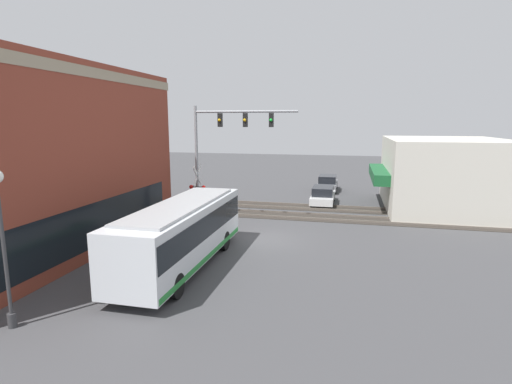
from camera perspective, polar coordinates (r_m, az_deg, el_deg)
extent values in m
plane|color=#424244|center=(23.34, 1.23, -6.72)|extent=(120.00, 120.00, 0.00)
cube|color=gray|center=(21.07, -23.44, 15.51)|extent=(17.21, 0.36, 0.50)
cube|color=black|center=(21.48, -21.86, -4.23)|extent=(14.29, 0.12, 2.20)
cube|color=beige|center=(34.05, 25.23, 2.32)|extent=(11.78, 8.48, 5.44)
cube|color=#19592D|center=(33.40, 17.15, 2.50)|extent=(8.25, 1.20, 0.80)
cube|color=silver|center=(18.89, -10.53, -5.66)|extent=(10.07, 2.55, 2.50)
cube|color=black|center=(18.79, -10.56, -4.56)|extent=(9.87, 2.59, 1.05)
cube|color=#288438|center=(19.20, -10.42, -8.76)|extent=(9.87, 2.58, 0.24)
cube|color=#A5A8AA|center=(18.58, -10.65, -1.77)|extent=(8.56, 2.17, 0.12)
cylinder|color=black|center=(21.73, -7.40, -6.70)|extent=(1.00, 2.57, 1.00)
cylinder|color=black|center=(16.52, -15.01, -12.47)|extent=(1.00, 2.57, 1.00)
cylinder|color=gray|center=(27.78, -8.46, 4.06)|extent=(0.20, 0.20, 7.77)
cylinder|color=gray|center=(26.55, -1.54, 11.42)|extent=(0.16, 6.94, 0.16)
cube|color=black|center=(27.04, -5.15, 10.19)|extent=(0.30, 0.27, 0.90)
sphere|color=yellow|center=(26.88, -5.26, 10.19)|extent=(0.20, 0.20, 0.20)
cube|color=black|center=(26.54, -1.54, 10.23)|extent=(0.30, 0.27, 0.90)
sphere|color=yellow|center=(26.38, -1.63, 10.23)|extent=(0.20, 0.20, 0.20)
cube|color=black|center=(26.15, 2.20, 10.23)|extent=(0.30, 0.27, 0.90)
sphere|color=green|center=(25.99, 2.13, 10.23)|extent=(0.20, 0.20, 0.20)
cylinder|color=gray|center=(27.71, -8.31, -0.31)|extent=(0.14, 0.14, 3.60)
cube|color=white|center=(27.51, -8.38, 2.36)|extent=(1.41, 0.06, 1.41)
cube|color=white|center=(27.51, -8.38, 2.36)|extent=(1.41, 0.06, 1.41)
cylinder|color=#38383A|center=(27.62, -8.34, 0.71)|extent=(0.08, 0.90, 0.08)
sphere|color=red|center=(27.42, -7.50, 0.66)|extent=(0.28, 0.28, 0.28)
sphere|color=red|center=(27.74, -9.24, 0.73)|extent=(0.28, 0.28, 0.28)
cylinder|color=#38383A|center=(16.03, -31.48, -15.35)|extent=(0.28, 0.28, 0.50)
cylinder|color=#38383A|center=(15.28, -32.23, -7.95)|extent=(0.12, 0.12, 4.83)
cube|color=#332D28|center=(29.03, 3.72, -3.35)|extent=(2.60, 60.00, 0.03)
cube|color=#6B6056|center=(28.33, 3.48, -3.56)|extent=(0.07, 60.00, 0.15)
cube|color=#6B6056|center=(29.70, 3.95, -2.92)|extent=(0.07, 60.00, 0.15)
cube|color=#332D28|center=(32.11, 4.67, -2.06)|extent=(2.60, 60.00, 0.03)
cube|color=#6B6056|center=(31.40, 4.48, -2.22)|extent=(0.07, 60.00, 0.15)
cube|color=#6B6056|center=(32.79, 4.86, -1.70)|extent=(0.07, 60.00, 0.15)
cube|color=silver|center=(33.43, 9.54, -0.77)|extent=(4.81, 1.80, 0.56)
cube|color=black|center=(33.09, 9.55, 0.20)|extent=(2.65, 1.62, 0.67)
cylinder|color=black|center=(34.94, 9.70, -0.67)|extent=(0.64, 1.82, 0.64)
cylinder|color=black|center=(32.01, 9.35, -1.64)|extent=(0.64, 1.82, 0.64)
cube|color=slate|center=(39.83, 10.18, 0.97)|extent=(4.53, 1.80, 0.60)
cube|color=black|center=(39.51, 10.19, 1.84)|extent=(2.49, 1.62, 0.70)
cylinder|color=black|center=(41.25, 10.28, 0.95)|extent=(0.64, 1.82, 0.64)
cylinder|color=black|center=(38.48, 10.05, 0.30)|extent=(0.64, 1.82, 0.64)
cylinder|color=#2D3351|center=(28.57, -7.26, -2.76)|extent=(0.28, 0.28, 0.88)
cylinder|color=#262D4C|center=(28.40, -7.29, -1.18)|extent=(0.34, 0.34, 0.73)
sphere|color=tan|center=(28.31, -7.31, -0.22)|extent=(0.24, 0.24, 0.24)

